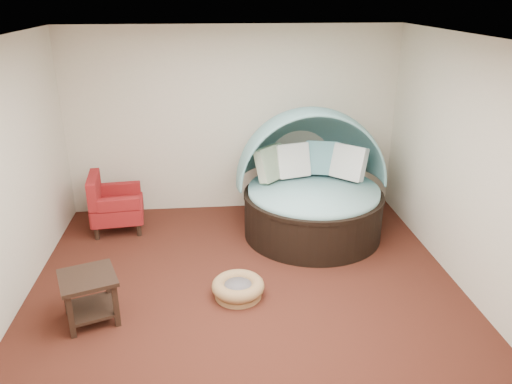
{
  "coord_description": "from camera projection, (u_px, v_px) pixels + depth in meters",
  "views": [
    {
      "loc": [
        -0.36,
        -4.89,
        3.22
      ],
      "look_at": [
        0.17,
        0.6,
        1.0
      ],
      "focal_mm": 35.0,
      "sensor_mm": 36.0,
      "label": 1
    }
  ],
  "objects": [
    {
      "name": "red_armchair",
      "position": [
        113.0,
        204.0,
        7.14
      ],
      "size": [
        0.79,
        0.79,
        0.84
      ],
      "rotation": [
        0.0,
        0.0,
        0.11
      ],
      "color": "black",
      "rests_on": "floor"
    },
    {
      "name": "ceiling",
      "position": [
        245.0,
        39.0,
        4.7
      ],
      "size": [
        5.0,
        5.0,
        0.0
      ],
      "primitive_type": "plane",
      "rotation": [
        3.14,
        0.0,
        0.0
      ],
      "color": "white",
      "rests_on": "wall_back"
    },
    {
      "name": "wall_right",
      "position": [
        474.0,
        171.0,
        5.45
      ],
      "size": [
        0.0,
        5.0,
        5.0
      ],
      "primitive_type": "plane",
      "rotation": [
        1.57,
        0.0,
        -1.57
      ],
      "color": "beige",
      "rests_on": "floor"
    },
    {
      "name": "canopy_daybed",
      "position": [
        312.0,
        177.0,
        6.93
      ],
      "size": [
        2.1,
        1.96,
        1.77
      ],
      "rotation": [
        0.0,
        0.0,
        0.01
      ],
      "color": "black",
      "rests_on": "floor"
    },
    {
      "name": "side_table",
      "position": [
        89.0,
        292.0,
        5.15
      ],
      "size": [
        0.7,
        0.7,
        0.53
      ],
      "rotation": [
        0.0,
        0.0,
        0.35
      ],
      "color": "black",
      "rests_on": "floor"
    },
    {
      "name": "wall_front",
      "position": [
        278.0,
        327.0,
        2.92
      ],
      "size": [
        5.0,
        0.0,
        5.0
      ],
      "primitive_type": "plane",
      "rotation": [
        -1.57,
        0.0,
        0.0
      ],
      "color": "beige",
      "rests_on": "floor"
    },
    {
      "name": "floor",
      "position": [
        247.0,
        292.0,
        5.75
      ],
      "size": [
        5.0,
        5.0,
        0.0
      ],
      "primitive_type": "plane",
      "color": "#461E14",
      "rests_on": "ground"
    },
    {
      "name": "pet_basket",
      "position": [
        238.0,
        288.0,
        5.63
      ],
      "size": [
        0.78,
        0.78,
        0.21
      ],
      "rotation": [
        0.0,
        0.0,
        0.37
      ],
      "color": "olive",
      "rests_on": "floor"
    },
    {
      "name": "wall_back",
      "position": [
        233.0,
        121.0,
        7.53
      ],
      "size": [
        5.0,
        0.0,
        5.0
      ],
      "primitive_type": "plane",
      "rotation": [
        1.57,
        0.0,
        0.0
      ],
      "color": "beige",
      "rests_on": "floor"
    }
  ]
}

